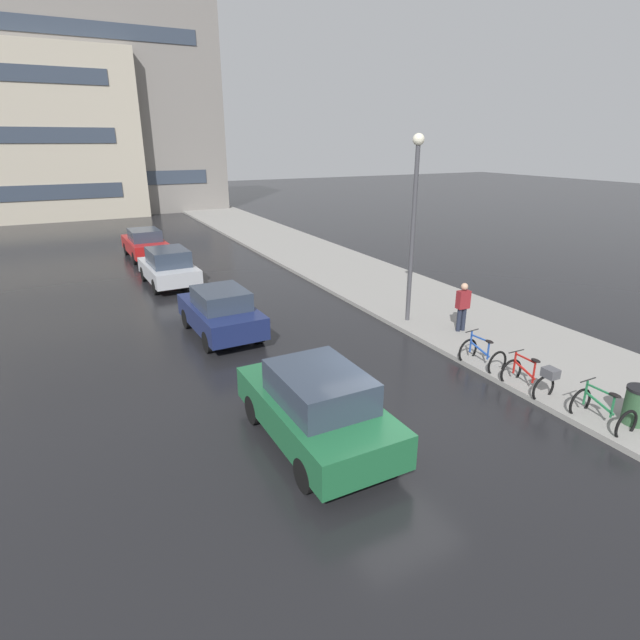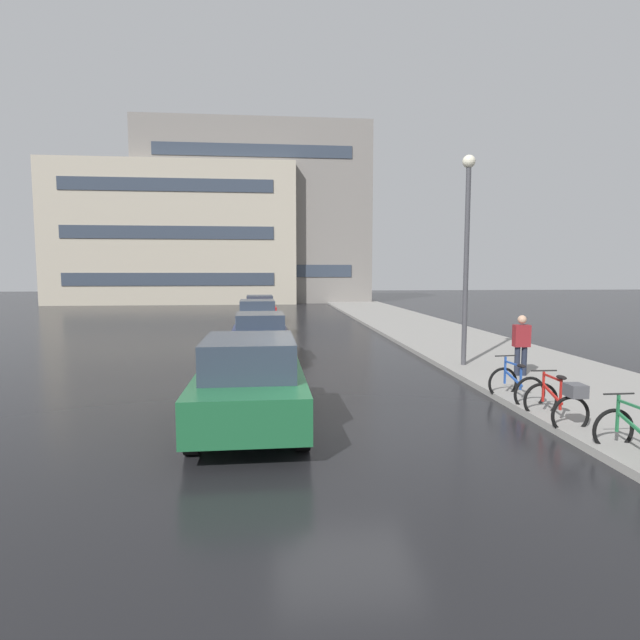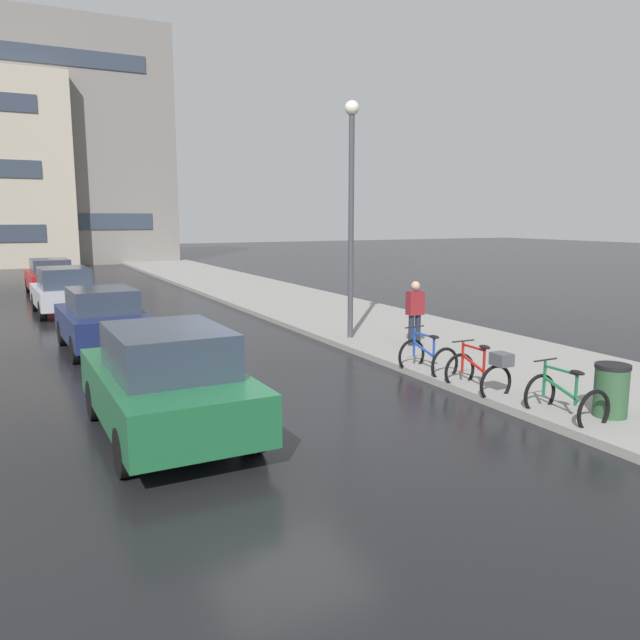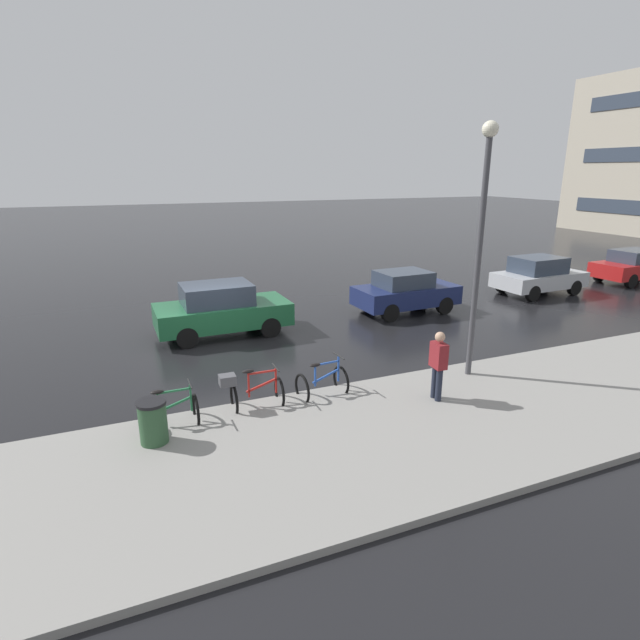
{
  "view_description": "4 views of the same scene",
  "coord_description": "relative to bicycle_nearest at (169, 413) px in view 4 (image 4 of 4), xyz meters",
  "views": [
    {
      "loc": [
        -5.61,
        -7.41,
        5.86
      ],
      "look_at": [
        -0.44,
        2.76,
        1.75
      ],
      "focal_mm": 28.0,
      "sensor_mm": 36.0,
      "label": 1
    },
    {
      "loc": [
        -1.24,
        -8.4,
        2.8
      ],
      "look_at": [
        -0.13,
        3.45,
        1.67
      ],
      "focal_mm": 28.0,
      "sensor_mm": 36.0,
      "label": 2
    },
    {
      "loc": [
        -3.68,
        -8.5,
        3.22
      ],
      "look_at": [
        1.93,
        2.6,
        1.18
      ],
      "focal_mm": 35.0,
      "sensor_mm": 36.0,
      "label": 3
    },
    {
      "loc": [
        13.51,
        -2.48,
        5.03
      ],
      "look_at": [
        2.1,
        2.29,
        1.31
      ],
      "focal_mm": 28.0,
      "sensor_mm": 36.0,
      "label": 4
    }
  ],
  "objects": [
    {
      "name": "trash_bin",
      "position": [
        0.6,
        -0.34,
        0.1
      ],
      "size": [
        0.54,
        0.54,
        0.97
      ],
      "color": "#2D5133",
      "rests_on": "ground"
    },
    {
      "name": "car_navy",
      "position": [
        -5.7,
        9.04,
        0.39
      ],
      "size": [
        1.9,
        3.81,
        1.55
      ],
      "color": "navy",
      "rests_on": "ground"
    },
    {
      "name": "streetlamp",
      "position": [
        0.2,
        7.21,
        3.38
      ],
      "size": [
        0.36,
        0.36,
        6.08
      ],
      "color": "#424247",
      "rests_on": "ground"
    },
    {
      "name": "car_green",
      "position": [
        -5.71,
        2.28,
        0.44
      ],
      "size": [
        1.97,
        4.16,
        1.66
      ],
      "color": "#1E6038",
      "rests_on": "ground"
    },
    {
      "name": "bicycle_second",
      "position": [
        -0.18,
        1.71,
        0.11
      ],
      "size": [
        0.72,
        1.34,
        0.98
      ],
      "color": "black",
      "rests_on": "ground"
    },
    {
      "name": "car_red",
      "position": [
        -6.05,
        21.71,
        0.38
      ],
      "size": [
        1.9,
        4.27,
        1.53
      ],
      "color": "#AD1919",
      "rests_on": "ground"
    },
    {
      "name": "ground_plane",
      "position": [
        -4.04,
        1.8,
        -0.39
      ],
      "size": [
        140.0,
        140.0,
        0.0
      ],
      "primitive_type": "plane",
      "color": "black"
    },
    {
      "name": "bicycle_nearest",
      "position": [
        0.0,
        0.0,
        0.0
      ],
      "size": [
        0.7,
        1.12,
        0.96
      ],
      "color": "black",
      "rests_on": "ground"
    },
    {
      "name": "bicycle_third",
      "position": [
        -0.16,
        3.39,
        0.0
      ],
      "size": [
        0.8,
        1.12,
        0.99
      ],
      "color": "black",
      "rests_on": "ground"
    },
    {
      "name": "pedestrian",
      "position": [
        1.09,
        5.61,
        0.58
      ],
      "size": [
        0.42,
        0.27,
        1.71
      ],
      "color": "#1E2333",
      "rests_on": "ground"
    },
    {
      "name": "car_silver",
      "position": [
        -6.01,
        15.76,
        0.41
      ],
      "size": [
        1.99,
        3.9,
        1.59
      ],
      "color": "#B2B5BA",
      "rests_on": "ground"
    }
  ]
}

